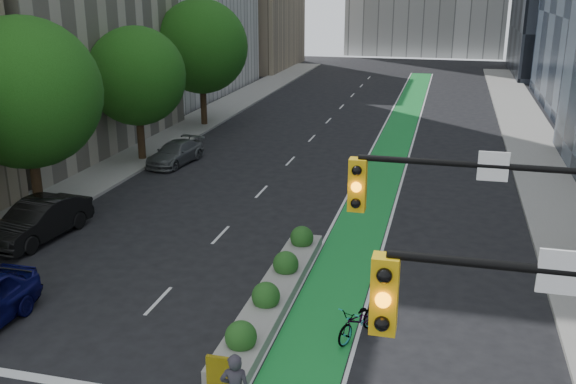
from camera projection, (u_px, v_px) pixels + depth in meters
The scene contains 11 objects.
sidewalk_left at pixel (153, 147), 40.79m from camera, with size 3.60×90.00×0.15m, color gray.
sidewalk_right at pixel (546, 172), 35.28m from camera, with size 3.60×90.00×0.15m, color gray.
bike_lane_paint at pixel (394, 143), 41.96m from camera, with size 2.20×70.00×0.01m, color #188835.
tree_mid at pixel (25, 93), 26.91m from camera, with size 6.40×6.40×8.78m.
tree_midfar at pixel (137, 76), 36.32m from camera, with size 5.60×5.60×7.76m.
tree_far at pixel (201, 47), 45.31m from camera, with size 6.60×6.60×9.00m.
signal_right at pixel (567, 275), 11.93m from camera, with size 5.82×0.51×7.20m.
median_planter at pixel (275, 289), 21.11m from camera, with size 1.20×10.26×1.10m.
bicycle at pixel (358, 321), 18.85m from camera, with size 0.69×1.99×1.05m, color gray.
parked_car_left_mid at pixel (39, 220), 26.02m from camera, with size 1.72×4.93×1.63m, color black.
parked_car_left_far at pixel (175, 153), 36.99m from camera, with size 1.79×4.40×1.28m, color #545759.
Camera 1 is at (6.31, -11.34, 9.98)m, focal length 40.00 mm.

